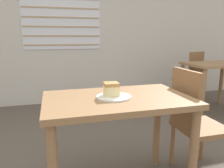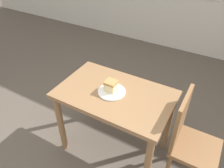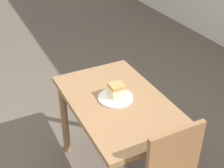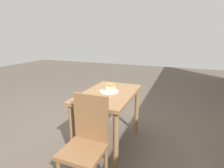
% 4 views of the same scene
% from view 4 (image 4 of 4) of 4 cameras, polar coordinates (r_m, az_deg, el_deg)
% --- Properties ---
extents(ground_plane, '(14.00, 14.00, 0.00)m').
position_cam_4_polar(ground_plane, '(2.75, -10.50, -16.80)').
color(ground_plane, brown).
extents(dining_table_near, '(1.02, 0.64, 0.76)m').
position_cam_4_polar(dining_table_near, '(2.28, -1.05, -5.84)').
color(dining_table_near, olive).
rests_on(dining_table_near, ground_plane).
extents(chair_near_window, '(0.38, 0.38, 0.92)m').
position_cam_4_polar(chair_near_window, '(1.77, -8.34, -17.80)').
color(chair_near_window, brown).
rests_on(chair_near_window, ground_plane).
extents(plate, '(0.24, 0.24, 0.01)m').
position_cam_4_polar(plate, '(2.26, -0.97, -2.39)').
color(plate, white).
rests_on(plate, dining_table_near).
extents(cake_slice, '(0.10, 0.10, 0.09)m').
position_cam_4_polar(cake_slice, '(2.25, -0.51, -1.05)').
color(cake_slice, beige).
rests_on(cake_slice, plate).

